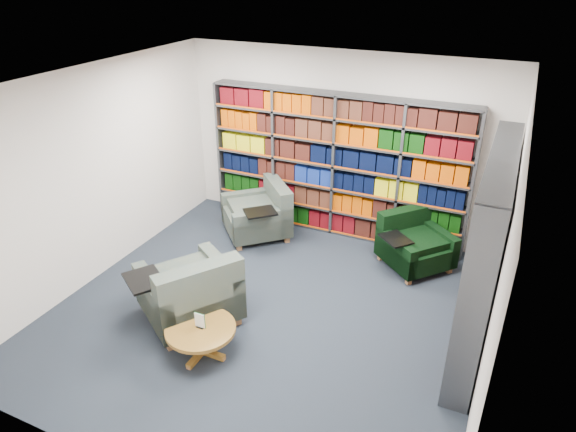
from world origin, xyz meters
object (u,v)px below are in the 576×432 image
at_px(chair_green_right, 412,245).
at_px(chair_teal_left, 262,215).
at_px(coffee_table, 201,333).
at_px(chair_teal_front, 192,295).

bearing_deg(chair_green_right, chair_teal_left, -177.47).
bearing_deg(coffee_table, chair_green_right, 59.38).
bearing_deg(chair_teal_front, chair_green_right, 48.92).
xyz_separation_m(chair_teal_front, coffee_table, (0.41, -0.44, -0.09)).
bearing_deg(chair_green_right, chair_teal_front, -131.08).
xyz_separation_m(chair_green_right, coffee_table, (-1.69, -2.85, -0.02)).
bearing_deg(chair_teal_front, chair_teal_left, 96.17).
bearing_deg(chair_teal_left, coffee_table, -76.51).
bearing_deg(chair_green_right, coffee_table, -120.62).
relative_size(chair_green_right, coffee_table, 1.53).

